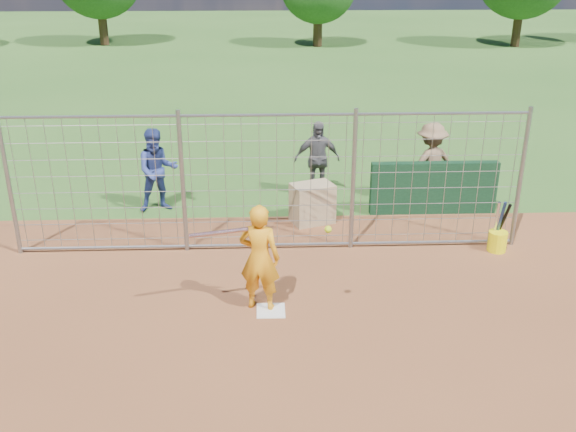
{
  "coord_description": "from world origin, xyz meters",
  "views": [
    {
      "loc": [
        -0.07,
        -8.63,
        5.11
      ],
      "look_at": [
        0.3,
        0.8,
        1.15
      ],
      "focal_mm": 40.0,
      "sensor_mm": 36.0,
      "label": 1
    }
  ],
  "objects_px": {
    "equipment_bin": "(312,203)",
    "bucket_with_bats": "(498,238)",
    "bystander_c": "(430,164)",
    "batter": "(260,258)",
    "bystander_b": "(317,159)",
    "bystander_a": "(157,170)"
  },
  "relations": [
    {
      "from": "bystander_c",
      "to": "equipment_bin",
      "type": "bearing_deg",
      "value": -1.02
    },
    {
      "from": "bystander_c",
      "to": "bystander_b",
      "type": "bearing_deg",
      "value": -33.66
    },
    {
      "from": "equipment_bin",
      "to": "bucket_with_bats",
      "type": "xyz_separation_m",
      "value": [
        3.26,
        -1.46,
        -0.15
      ]
    },
    {
      "from": "bystander_b",
      "to": "equipment_bin",
      "type": "height_order",
      "value": "bystander_b"
    },
    {
      "from": "batter",
      "to": "bucket_with_bats",
      "type": "height_order",
      "value": "batter"
    },
    {
      "from": "bystander_a",
      "to": "bucket_with_bats",
      "type": "distance_m",
      "value": 6.81
    },
    {
      "from": "bystander_b",
      "to": "bucket_with_bats",
      "type": "relative_size",
      "value": 1.75
    },
    {
      "from": "bystander_b",
      "to": "bystander_c",
      "type": "bearing_deg",
      "value": -18.88
    },
    {
      "from": "bystander_a",
      "to": "equipment_bin",
      "type": "bearing_deg",
      "value": -28.21
    },
    {
      "from": "equipment_bin",
      "to": "bucket_with_bats",
      "type": "relative_size",
      "value": 0.82
    },
    {
      "from": "bystander_b",
      "to": "bystander_c",
      "type": "distance_m",
      "value": 2.42
    },
    {
      "from": "batter",
      "to": "bystander_b",
      "type": "distance_m",
      "value": 4.9
    },
    {
      "from": "equipment_bin",
      "to": "bucket_with_bats",
      "type": "height_order",
      "value": "bucket_with_bats"
    },
    {
      "from": "bystander_b",
      "to": "bystander_c",
      "type": "height_order",
      "value": "bystander_c"
    },
    {
      "from": "bystander_a",
      "to": "bystander_b",
      "type": "xyz_separation_m",
      "value": [
        3.35,
        0.69,
        -0.02
      ]
    },
    {
      "from": "bucket_with_bats",
      "to": "equipment_bin",
      "type": "bearing_deg",
      "value": 155.89
    },
    {
      "from": "bystander_c",
      "to": "bucket_with_bats",
      "type": "xyz_separation_m",
      "value": [
        0.7,
        -2.38,
        -0.64
      ]
    },
    {
      "from": "batter",
      "to": "bucket_with_bats",
      "type": "xyz_separation_m",
      "value": [
        4.3,
        1.83,
        -0.6
      ]
    },
    {
      "from": "batter",
      "to": "bystander_c",
      "type": "relative_size",
      "value": 0.95
    },
    {
      "from": "bystander_a",
      "to": "bystander_c",
      "type": "relative_size",
      "value": 0.99
    },
    {
      "from": "batter",
      "to": "bystander_c",
      "type": "bearing_deg",
      "value": -116.02
    },
    {
      "from": "batter",
      "to": "bucket_with_bats",
      "type": "distance_m",
      "value": 4.71
    }
  ]
}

